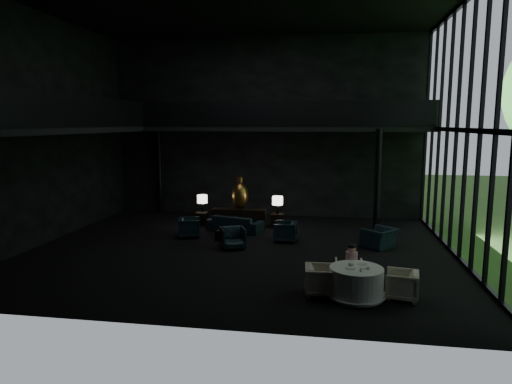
# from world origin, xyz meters

# --- Properties ---
(floor) EXTENTS (14.00, 12.00, 0.02)m
(floor) POSITION_xyz_m (0.00, 0.00, 0.00)
(floor) COLOR black
(floor) RESTS_ON ground
(ceiling) EXTENTS (14.00, 12.00, 0.02)m
(ceiling) POSITION_xyz_m (0.00, 0.00, 8.00)
(ceiling) COLOR black
(ceiling) RESTS_ON ground
(wall_back) EXTENTS (14.00, 0.04, 8.00)m
(wall_back) POSITION_xyz_m (0.00, 6.00, 4.00)
(wall_back) COLOR black
(wall_back) RESTS_ON ground
(wall_front) EXTENTS (14.00, 0.04, 8.00)m
(wall_front) POSITION_xyz_m (0.00, -6.00, 4.00)
(wall_front) COLOR black
(wall_front) RESTS_ON ground
(wall_left) EXTENTS (0.04, 12.00, 8.00)m
(wall_left) POSITION_xyz_m (-7.00, 0.00, 4.00)
(wall_left) COLOR black
(wall_left) RESTS_ON ground
(curtain_wall) EXTENTS (0.20, 12.00, 8.00)m
(curtain_wall) POSITION_xyz_m (6.95, 0.00, 4.00)
(curtain_wall) COLOR black
(curtain_wall) RESTS_ON ground
(mezzanine_left) EXTENTS (2.00, 12.00, 0.25)m
(mezzanine_left) POSITION_xyz_m (-6.00, 0.00, 4.00)
(mezzanine_left) COLOR black
(mezzanine_left) RESTS_ON wall_left
(mezzanine_back) EXTENTS (12.00, 2.00, 0.25)m
(mezzanine_back) POSITION_xyz_m (1.00, 5.00, 4.00)
(mezzanine_back) COLOR black
(mezzanine_back) RESTS_ON wall_back
(railing_left) EXTENTS (0.06, 12.00, 1.00)m
(railing_left) POSITION_xyz_m (-5.00, 0.00, 4.60)
(railing_left) COLOR black
(railing_left) RESTS_ON mezzanine_left
(railing_back) EXTENTS (12.00, 0.06, 1.00)m
(railing_back) POSITION_xyz_m (1.00, 4.00, 4.60)
(railing_back) COLOR black
(railing_back) RESTS_ON mezzanine_back
(column_nw) EXTENTS (0.24, 0.24, 4.00)m
(column_nw) POSITION_xyz_m (-5.00, 5.70, 2.00)
(column_nw) COLOR black
(column_nw) RESTS_ON floor
(column_ne) EXTENTS (0.24, 0.24, 4.00)m
(column_ne) POSITION_xyz_m (4.80, 4.00, 2.00)
(column_ne) COLOR black
(column_ne) RESTS_ON floor
(console) EXTENTS (2.23, 0.51, 0.71)m
(console) POSITION_xyz_m (-0.75, 3.52, 0.36)
(console) COLOR black
(console) RESTS_ON floor
(bronze_urn) EXTENTS (0.69, 0.69, 1.29)m
(bronze_urn) POSITION_xyz_m (-0.75, 3.74, 1.26)
(bronze_urn) COLOR olive
(bronze_urn) RESTS_ON console
(side_table_left) EXTENTS (0.48, 0.48, 0.53)m
(side_table_left) POSITION_xyz_m (-2.35, 3.48, 0.26)
(side_table_left) COLOR black
(side_table_left) RESTS_ON floor
(table_lamp_left) EXTENTS (0.42, 0.42, 0.71)m
(table_lamp_left) POSITION_xyz_m (-2.35, 3.65, 1.04)
(table_lamp_left) COLOR black
(table_lamp_left) RESTS_ON side_table_left
(side_table_right) EXTENTS (0.52, 0.52, 0.57)m
(side_table_right) POSITION_xyz_m (0.85, 3.55, 0.28)
(side_table_right) COLOR black
(side_table_right) RESTS_ON floor
(table_lamp_right) EXTENTS (0.43, 0.43, 0.72)m
(table_lamp_right) POSITION_xyz_m (0.85, 3.47, 1.08)
(table_lamp_right) COLOR black
(table_lamp_right) RESTS_ON side_table_right
(sofa) EXTENTS (2.34, 1.23, 0.88)m
(sofa) POSITION_xyz_m (-0.72, 2.58, 0.44)
(sofa) COLOR black
(sofa) RESTS_ON floor
(lounge_armchair_west) EXTENTS (0.94, 0.98, 0.82)m
(lounge_armchair_west) POSITION_xyz_m (-2.22, 1.38, 0.41)
(lounge_armchair_west) COLOR #172130
(lounge_armchair_west) RESTS_ON floor
(lounge_armchair_east) EXTENTS (0.75, 0.80, 0.82)m
(lounge_armchair_east) POSITION_xyz_m (1.37, 1.32, 0.41)
(lounge_armchair_east) COLOR black
(lounge_armchair_east) RESTS_ON floor
(lounge_armchair_south) EXTENTS (1.04, 1.01, 0.83)m
(lounge_armchair_south) POSITION_xyz_m (-0.29, 0.11, 0.42)
(lounge_armchair_south) COLOR black
(lounge_armchair_south) RESTS_ON floor
(window_armchair) EXTENTS (1.15, 1.20, 0.88)m
(window_armchair) POSITION_xyz_m (4.62, 0.99, 0.44)
(window_armchair) COLOR black
(window_armchair) RESTS_ON floor
(coffee_table) EXTENTS (1.03, 1.03, 0.37)m
(coffee_table) POSITION_xyz_m (-0.62, 1.25, 0.19)
(coffee_table) COLOR black
(coffee_table) RESTS_ON floor
(dining_table) EXTENTS (1.47, 1.47, 0.75)m
(dining_table) POSITION_xyz_m (3.60, -3.73, 0.33)
(dining_table) COLOR white
(dining_table) RESTS_ON floor
(dining_chair_north) EXTENTS (0.68, 0.64, 0.69)m
(dining_chair_north) POSITION_xyz_m (3.46, -2.86, 0.34)
(dining_chair_north) COLOR tan
(dining_chair_north) RESTS_ON floor
(dining_chair_east) EXTENTS (0.79, 0.83, 0.75)m
(dining_chair_east) POSITION_xyz_m (4.68, -3.64, 0.37)
(dining_chair_east) COLOR #BCAA93
(dining_chair_east) RESTS_ON floor
(dining_chair_west) EXTENTS (0.81, 0.85, 0.83)m
(dining_chair_west) POSITION_xyz_m (2.76, -3.67, 0.42)
(dining_chair_west) COLOR tan
(dining_chair_west) RESTS_ON floor
(child) EXTENTS (0.31, 0.31, 0.66)m
(child) POSITION_xyz_m (3.52, -2.82, 0.78)
(child) COLOR #C2709A
(child) RESTS_ON dining_chair_north
(plate_a) EXTENTS (0.32, 0.32, 0.02)m
(plate_a) POSITION_xyz_m (3.45, -3.80, 0.76)
(plate_a) COLOR white
(plate_a) RESTS_ON dining_table
(plate_b) EXTENTS (0.25, 0.25, 0.02)m
(plate_b) POSITION_xyz_m (3.75, -3.44, 0.76)
(plate_b) COLOR white
(plate_b) RESTS_ON dining_table
(saucer) EXTENTS (0.14, 0.14, 0.01)m
(saucer) POSITION_xyz_m (3.77, -3.78, 0.76)
(saucer) COLOR white
(saucer) RESTS_ON dining_table
(coffee_cup) EXTENTS (0.08, 0.08, 0.06)m
(coffee_cup) POSITION_xyz_m (3.86, -3.80, 0.79)
(coffee_cup) COLOR white
(coffee_cup) RESTS_ON saucer
(cereal_bowl) EXTENTS (0.17, 0.17, 0.08)m
(cereal_bowl) POSITION_xyz_m (3.48, -3.55, 0.79)
(cereal_bowl) COLOR white
(cereal_bowl) RESTS_ON dining_table
(cream_pot) EXTENTS (0.07, 0.07, 0.07)m
(cream_pot) POSITION_xyz_m (3.67, -4.00, 0.78)
(cream_pot) COLOR #99999E
(cream_pot) RESTS_ON dining_table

